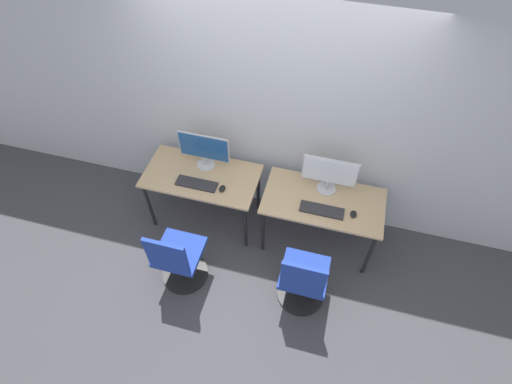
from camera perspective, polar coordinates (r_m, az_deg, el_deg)
ground_plane at (r=4.48m, az=-0.42°, el=-8.32°), size 20.00×20.00×0.00m
wall_back at (r=3.90m, az=2.46°, el=11.87°), size 12.00×0.05×2.80m
desk_left at (r=4.28m, az=-7.73°, el=1.67°), size 1.20×0.63×0.73m
monitor_left at (r=4.15m, az=-7.44°, el=6.07°), size 0.54×0.20×0.42m
keyboard_left at (r=4.13m, az=-8.48°, el=1.18°), size 0.43×0.14×0.02m
mouse_left at (r=4.05m, az=-4.84°, el=0.50°), size 0.06×0.09×0.03m
office_chair_left at (r=4.05m, az=-11.05°, el=-9.54°), size 0.48×0.48×0.92m
desk_right at (r=4.08m, az=9.50°, el=-1.91°), size 1.20×0.63×0.73m
monitor_right at (r=3.95m, az=10.44°, el=2.63°), size 0.54×0.20×0.42m
keyboard_right at (r=3.93m, az=9.38°, el=-2.55°), size 0.43×0.14×0.02m
mouse_right at (r=3.95m, az=13.74°, el=-3.09°), size 0.06×0.09×0.03m
office_chair_right at (r=3.90m, az=6.69°, el=-12.56°), size 0.48×0.48×0.92m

